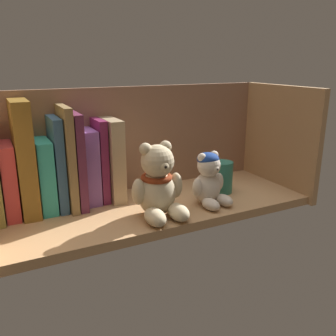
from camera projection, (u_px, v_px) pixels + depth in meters
shelf_board at (156, 208)px, 84.70cm from camera, size 71.07×25.37×2.00cm
shelf_back_panel at (133, 143)px, 92.33cm from camera, size 73.47×1.20×28.07cm
shelf_side_panel_right at (278, 139)px, 96.75cm from camera, size 1.60×27.77×28.07cm
book_1 at (8, 179)px, 76.93cm from camera, size 2.93×12.08×15.93cm
book_2 at (24, 157)px, 77.21cm from camera, size 3.58×13.59×24.61cm
book_3 at (44, 174)px, 80.06cm from camera, size 3.26×12.10×15.95cm
book_4 at (56, 163)px, 80.64cm from camera, size 1.94×12.52×20.68cm
book_5 at (65, 156)px, 81.21cm from camera, size 1.67×15.00×23.00cm
book_6 at (75, 159)px, 82.31cm from camera, size 1.81×14.53×21.49cm
book_7 at (88, 166)px, 84.17cm from camera, size 3.41×9.70×17.27cm
book_8 at (100, 160)px, 85.12cm from camera, size 1.78×9.31×19.39cm
book_9 at (111, 159)px, 86.34cm from camera, size 3.18×12.10×19.34cm
teddy_bear_larger at (158, 185)px, 76.33cm from camera, size 11.71×11.84×16.15cm
teddy_bear_smaller at (209, 180)px, 83.07cm from camera, size 9.16×9.51×12.35cm
pillar_candle at (223, 177)px, 90.95cm from camera, size 5.33×5.33×7.93cm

